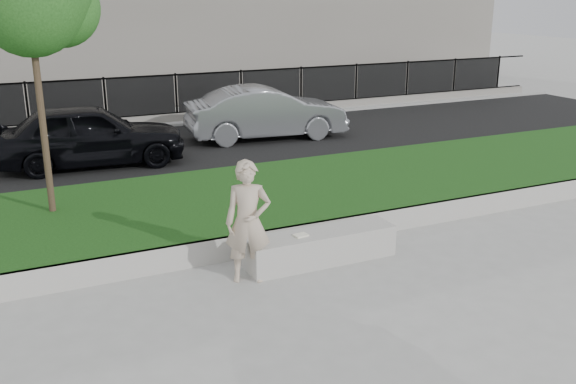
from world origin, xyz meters
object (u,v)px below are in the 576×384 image
man (248,222)px  car_silver (266,113)px  stone_bench (321,246)px  book (301,235)px  car_dark (90,135)px

man → car_silver: (3.95, 8.48, -0.12)m
stone_bench → car_silver: bearing=72.2°
stone_bench → car_silver: size_ratio=0.54×
man → book: bearing=30.3°
book → car_dark: 7.65m
man → book: size_ratio=8.56×
stone_bench → man: 1.43m
book → man: bearing=-178.5°
man → car_dark: bearing=120.6°
book → car_dark: (-1.96, 7.39, 0.29)m
car_dark → car_silver: car_dark is taller
stone_bench → car_silver: car_silver is taller
stone_bench → car_silver: (2.68, 8.33, 0.53)m
stone_bench → man: size_ratio=1.34×
man → car_dark: size_ratio=0.41×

